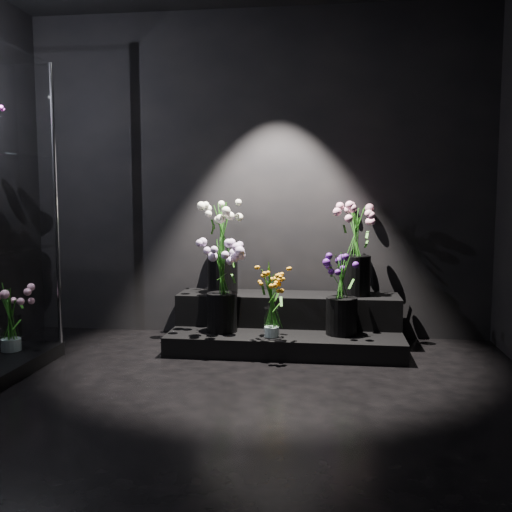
# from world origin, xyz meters

# --- Properties ---
(floor) EXTENTS (4.00, 4.00, 0.00)m
(floor) POSITION_xyz_m (0.00, 0.00, 0.00)
(floor) COLOR black
(floor) RESTS_ON ground
(wall_back) EXTENTS (4.00, 0.00, 4.00)m
(wall_back) POSITION_xyz_m (0.00, 2.00, 1.40)
(wall_back) COLOR black
(wall_back) RESTS_ON floor
(display_riser) EXTENTS (1.83, 0.81, 0.41)m
(display_riser) POSITION_xyz_m (0.30, 1.63, 0.17)
(display_riser) COLOR black
(display_riser) RESTS_ON floor
(bouquet_orange_bells) EXTENTS (0.30, 0.30, 0.56)m
(bouquet_orange_bells) POSITION_xyz_m (0.21, 1.29, 0.44)
(bouquet_orange_bells) COLOR white
(bouquet_orange_bells) RESTS_ON display_riser
(bouquet_lilac) EXTENTS (0.47, 0.47, 0.72)m
(bouquet_lilac) POSITION_xyz_m (-0.20, 1.42, 0.57)
(bouquet_lilac) COLOR black
(bouquet_lilac) RESTS_ON display_riser
(bouquet_purple) EXTENTS (0.32, 0.32, 0.63)m
(bouquet_purple) POSITION_xyz_m (0.74, 1.44, 0.50)
(bouquet_purple) COLOR black
(bouquet_purple) RESTS_ON display_riser
(bouquet_cream_roses) EXTENTS (0.44, 0.44, 0.75)m
(bouquet_cream_roses) POSITION_xyz_m (-0.25, 1.72, 0.83)
(bouquet_cream_roses) COLOR black
(bouquet_cream_roses) RESTS_ON display_riser
(bouquet_pink_roses) EXTENTS (0.42, 0.42, 0.74)m
(bouquet_pink_roses) POSITION_xyz_m (0.85, 1.77, 0.82)
(bouquet_pink_roses) COLOR black
(bouquet_pink_roses) RESTS_ON display_riser
(bouquet_case_base_pink) EXTENTS (0.41, 0.41, 0.50)m
(bouquet_case_base_pink) POSITION_xyz_m (-1.65, 0.84, 0.36)
(bouquet_case_base_pink) COLOR white
(bouquet_case_base_pink) RESTS_ON display_case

